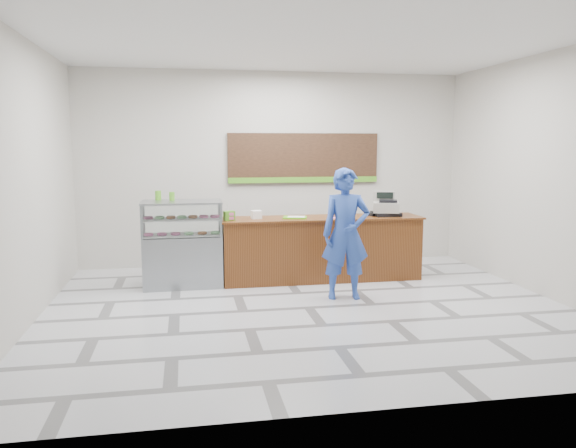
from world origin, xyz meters
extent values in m
plane|color=silver|center=(0.00, 0.00, 0.00)|extent=(7.00, 7.00, 0.00)
plane|color=beige|center=(0.00, 3.00, 1.75)|extent=(7.00, 0.00, 7.00)
plane|color=silver|center=(0.00, 0.00, 3.50)|extent=(7.00, 7.00, 0.00)
cube|color=brown|center=(0.55, 1.55, 0.50)|extent=(3.20, 0.70, 1.00)
cube|color=brown|center=(0.55, 1.55, 1.01)|extent=(3.26, 0.76, 0.03)
cube|color=gray|center=(-1.67, 1.55, 0.40)|extent=(1.20, 0.70, 0.80)
cube|color=white|center=(-1.67, 1.55, 1.05)|extent=(1.20, 0.70, 0.50)
cube|color=gray|center=(-1.67, 1.55, 1.31)|extent=(1.22, 0.72, 0.03)
cube|color=silver|center=(-1.67, 1.55, 0.82)|extent=(1.14, 0.64, 0.02)
cube|color=silver|center=(-1.67, 1.55, 1.06)|extent=(1.14, 0.64, 0.02)
torus|color=pink|center=(-2.17, 1.45, 0.85)|extent=(0.15, 0.15, 0.05)
torus|color=pink|center=(-1.97, 1.45, 0.85)|extent=(0.15, 0.15, 0.05)
torus|color=pink|center=(-1.77, 1.45, 0.85)|extent=(0.15, 0.15, 0.05)
torus|color=#90EB90|center=(-1.57, 1.45, 0.85)|extent=(0.15, 0.15, 0.05)
torus|color=#AA5828|center=(-1.37, 1.45, 0.85)|extent=(0.15, 0.15, 0.05)
torus|color=#90EB90|center=(-1.17, 1.45, 0.85)|extent=(0.15, 0.15, 0.05)
torus|color=pink|center=(-2.17, 1.60, 1.09)|extent=(0.15, 0.15, 0.05)
torus|color=#90EB90|center=(-2.00, 1.60, 1.09)|extent=(0.15, 0.15, 0.05)
torus|color=#AA5828|center=(-1.84, 1.60, 1.09)|extent=(0.15, 0.15, 0.05)
torus|color=#90EB90|center=(-1.67, 1.60, 1.09)|extent=(0.15, 0.15, 0.05)
torus|color=#AA5828|center=(-1.50, 1.60, 1.09)|extent=(0.15, 0.15, 0.05)
torus|color=pink|center=(-1.34, 1.60, 1.09)|extent=(0.15, 0.15, 0.05)
torus|color=pink|center=(-1.17, 1.60, 1.09)|extent=(0.15, 0.15, 0.05)
cube|color=black|center=(0.55, 2.96, 1.95)|extent=(2.80, 0.05, 0.90)
cube|color=#52A121|center=(0.55, 2.93, 1.55)|extent=(2.80, 0.02, 0.10)
cube|color=black|center=(1.64, 1.54, 1.06)|extent=(0.41, 0.41, 0.06)
cube|color=gray|center=(1.64, 1.54, 1.17)|extent=(0.53, 0.54, 0.17)
cube|color=black|center=(1.64, 1.46, 1.28)|extent=(0.34, 0.29, 0.04)
cube|color=gray|center=(1.64, 1.67, 1.34)|extent=(0.37, 0.21, 0.17)
cube|color=black|center=(1.64, 1.61, 1.36)|extent=(0.26, 0.10, 0.10)
cube|color=black|center=(1.40, 1.57, 1.05)|extent=(0.14, 0.19, 0.04)
cube|color=#52C30E|center=(0.11, 1.52, 1.04)|extent=(0.43, 0.36, 0.02)
cube|color=white|center=(0.13, 1.52, 1.05)|extent=(0.31, 0.25, 0.00)
cube|color=white|center=(-0.51, 1.55, 1.09)|extent=(0.17, 0.17, 0.13)
cylinder|color=silver|center=(-0.95, 1.61, 1.09)|extent=(0.08, 0.08, 0.12)
cube|color=#52A121|center=(-0.95, 1.43, 1.10)|extent=(0.19, 0.15, 0.14)
cylinder|color=pink|center=(0.75, 1.43, 1.03)|extent=(0.17, 0.17, 0.00)
cylinder|color=#52A121|center=(-2.03, 1.80, 1.40)|extent=(0.09, 0.09, 0.15)
cylinder|color=#52A121|center=(-1.81, 1.69, 1.40)|extent=(0.08, 0.08, 0.13)
imported|color=#2949A4|center=(0.62, 0.40, 0.93)|extent=(0.73, 0.52, 1.87)
camera|label=1|loc=(-1.60, -7.19, 2.18)|focal=35.00mm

